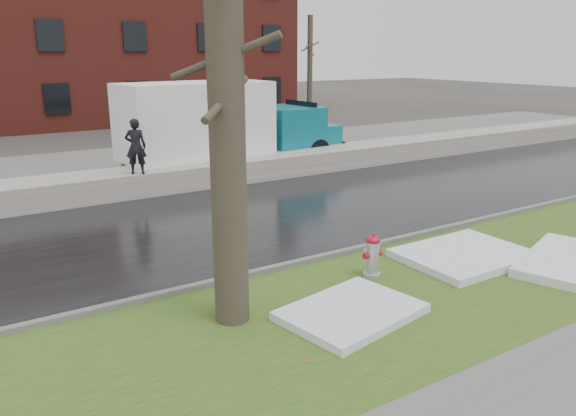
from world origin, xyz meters
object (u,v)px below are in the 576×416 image
fire_hydrant (372,254)px  worker (136,146)px  tree (226,103)px  box_truck (222,125)px

fire_hydrant → worker: (-1.87, 8.34, 1.07)m
tree → box_truck: size_ratio=0.70×
worker → fire_hydrant: bearing=125.9°
fire_hydrant → worker: size_ratio=0.53×
fire_hydrant → box_truck: 10.46m
tree → worker: tree is taller
box_truck → tree: bearing=-119.9°
tree → worker: (1.23, 8.52, -1.94)m
fire_hydrant → worker: bearing=103.5°
box_truck → fire_hydrant: bearing=-104.6°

